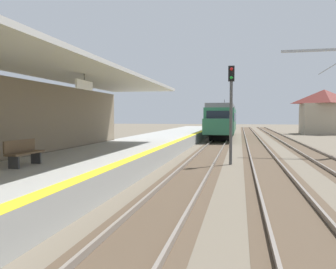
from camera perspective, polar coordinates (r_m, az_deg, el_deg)
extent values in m
cube|color=#999993|center=(18.11, -8.88, -3.66)|extent=(5.00, 80.00, 0.90)
cube|color=yellow|center=(17.39, -1.95, -2.40)|extent=(0.50, 80.00, 0.01)
cube|color=#B2B2AD|center=(12.63, -19.64, 11.03)|extent=(4.40, 24.00, 0.16)
cube|color=white|center=(14.12, -13.90, 8.09)|extent=(0.08, 1.40, 0.36)
cylinder|color=#333333|center=(14.15, -13.92, 9.36)|extent=(0.03, 0.03, 0.27)
cube|color=#4C3D2D|center=(21.06, 6.41, -3.92)|extent=(2.34, 120.00, 0.01)
cube|color=slate|center=(21.13, 4.46, -3.67)|extent=(0.08, 120.00, 0.15)
cube|color=slate|center=(20.99, 8.37, -3.74)|extent=(0.08, 120.00, 0.15)
cube|color=#4C3D2D|center=(21.01, 15.70, -4.03)|extent=(2.34, 120.00, 0.01)
cube|color=slate|center=(20.96, 13.74, -3.80)|extent=(0.08, 120.00, 0.15)
cube|color=slate|center=(21.06, 17.66, -3.83)|extent=(0.08, 120.00, 0.15)
cube|color=#4C3D2D|center=(21.50, 24.80, -4.04)|extent=(2.34, 120.00, 0.01)
cube|color=slate|center=(21.34, 22.92, -3.84)|extent=(0.08, 120.00, 0.15)
cube|color=#286647|center=(41.92, 9.24, 2.37)|extent=(2.90, 18.00, 2.70)
cube|color=slate|center=(41.93, 9.26, 4.52)|extent=(2.67, 18.00, 0.44)
cube|color=black|center=(32.91, 8.48, 2.90)|extent=(2.32, 0.06, 1.21)
cube|color=#286647|center=(32.14, 8.39, 1.33)|extent=(2.78, 1.60, 1.49)
cube|color=black|center=(41.87, 11.24, 2.91)|extent=(0.04, 15.84, 0.86)
cylinder|color=#333333|center=(45.54, 9.48, 5.25)|extent=(0.06, 0.06, 0.90)
cube|color=black|center=(36.14, 8.77, -0.44)|extent=(2.17, 2.20, 0.72)
cube|color=black|center=(47.81, 9.56, 0.41)|extent=(2.17, 2.20, 0.72)
cylinder|color=#4C4C4C|center=(18.20, 10.54, 1.88)|extent=(0.16, 0.16, 4.40)
cube|color=black|center=(18.34, 10.62, 10.03)|extent=(0.32, 0.24, 0.80)
sphere|color=red|center=(18.23, 10.62, 10.77)|extent=(0.16, 0.16, 0.16)
sphere|color=green|center=(18.17, 10.61, 9.40)|extent=(0.16, 0.16, 0.16)
cube|color=#9EA3A8|center=(24.94, 24.13, 12.83)|extent=(4.80, 0.16, 0.16)
cube|color=brown|center=(12.28, -22.88, -2.89)|extent=(0.44, 1.60, 0.06)
cube|color=brown|center=(12.38, -23.66, -1.75)|extent=(0.06, 1.60, 0.40)
cube|color=#333333|center=(11.82, -24.52, -4.22)|extent=(0.36, 0.08, 0.44)
cube|color=#333333|center=(12.80, -21.32, -3.62)|extent=(0.36, 0.08, 0.44)
cube|color=tan|center=(53.65, 24.72, 2.42)|extent=(6.00, 4.80, 4.40)
pyramid|color=maroon|center=(53.72, 24.80, 5.83)|extent=(6.60, 5.28, 2.00)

